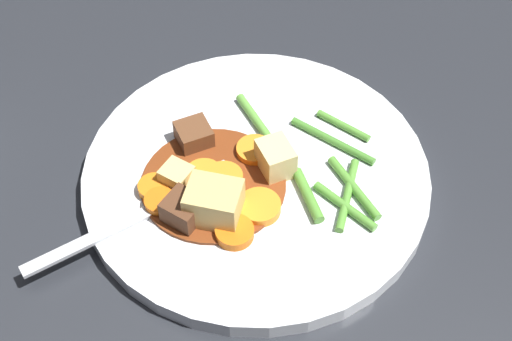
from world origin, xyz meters
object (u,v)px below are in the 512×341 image
(potato_chunk_0, at_px, (214,204))
(meat_chunk_0, at_px, (194,135))
(carrot_slice_4, at_px, (224,180))
(carrot_slice_5, at_px, (259,151))
(dinner_plate, at_px, (256,176))
(carrot_slice_0, at_px, (253,207))
(carrot_slice_3, at_px, (235,232))
(carrot_slice_6, at_px, (160,202))
(potato_chunk_2, at_px, (177,177))
(carrot_slice_1, at_px, (204,176))
(carrot_slice_2, at_px, (154,188))
(meat_chunk_1, at_px, (184,210))
(potato_chunk_1, at_px, (276,159))
(fork, at_px, (139,217))

(potato_chunk_0, relative_size, meat_chunk_0, 1.50)
(carrot_slice_4, height_order, carrot_slice_5, carrot_slice_4)
(dinner_plate, bearing_deg, carrot_slice_4, 25.67)
(carrot_slice_0, bearing_deg, meat_chunk_0, -58.82)
(carrot_slice_0, distance_m, meat_chunk_0, 0.08)
(carrot_slice_3, distance_m, potato_chunk_0, 0.03)
(carrot_slice_6, height_order, potato_chunk_2, potato_chunk_2)
(carrot_slice_5, relative_size, carrot_slice_6, 1.21)
(carrot_slice_6, xyz_separation_m, meat_chunk_0, (-0.03, -0.06, 0.00))
(carrot_slice_1, distance_m, potato_chunk_0, 0.04)
(carrot_slice_4, bearing_deg, carrot_slice_5, -134.86)
(dinner_plate, relative_size, carrot_slice_2, 11.12)
(dinner_plate, height_order, potato_chunk_2, potato_chunk_2)
(meat_chunk_1, bearing_deg, dinner_plate, -142.33)
(carrot_slice_0, bearing_deg, carrot_slice_2, -17.34)
(dinner_plate, bearing_deg, potato_chunk_2, 8.88)
(dinner_plate, xyz_separation_m, carrot_slice_5, (-0.00, -0.02, 0.01))
(potato_chunk_1, xyz_separation_m, meat_chunk_0, (0.06, -0.03, -0.00))
(dinner_plate, height_order, meat_chunk_0, meat_chunk_0)
(carrot_slice_3, bearing_deg, carrot_slice_5, -106.72)
(carrot_slice_3, height_order, potato_chunk_0, potato_chunk_0)
(meat_chunk_0, height_order, meat_chunk_1, meat_chunk_1)
(carrot_slice_4, distance_m, meat_chunk_0, 0.05)
(carrot_slice_1, distance_m, fork, 0.06)
(carrot_slice_0, relative_size, carrot_slice_2, 1.32)
(carrot_slice_0, relative_size, carrot_slice_5, 1.11)
(potato_chunk_0, distance_m, fork, 0.06)
(potato_chunk_1, bearing_deg, meat_chunk_1, 31.18)
(carrot_slice_2, height_order, carrot_slice_5, same)
(dinner_plate, height_order, carrot_slice_2, carrot_slice_2)
(carrot_slice_2, xyz_separation_m, meat_chunk_0, (-0.03, -0.05, 0.01))
(dinner_plate, distance_m, carrot_slice_5, 0.02)
(meat_chunk_1, bearing_deg, carrot_slice_5, -134.70)
(meat_chunk_1, bearing_deg, carrot_slice_2, -50.38)
(carrot_slice_1, height_order, carrot_slice_2, same)
(dinner_plate, bearing_deg, carrot_slice_3, 71.95)
(carrot_slice_0, relative_size, carrot_slice_3, 1.13)
(carrot_slice_3, relative_size, potato_chunk_2, 1.32)
(carrot_slice_1, bearing_deg, carrot_slice_2, 14.02)
(carrot_slice_1, height_order, fork, carrot_slice_1)
(carrot_slice_2, bearing_deg, potato_chunk_2, -161.45)
(carrot_slice_0, height_order, potato_chunk_0, potato_chunk_0)
(dinner_plate, bearing_deg, carrot_slice_2, 11.12)
(dinner_plate, bearing_deg, meat_chunk_1, 37.67)
(carrot_slice_2, bearing_deg, meat_chunk_1, 129.62)
(carrot_slice_2, distance_m, potato_chunk_0, 0.06)
(carrot_slice_5, distance_m, carrot_slice_6, 0.09)
(carrot_slice_0, relative_size, potato_chunk_1, 1.12)
(carrot_slice_3, relative_size, fork, 0.18)
(carrot_slice_6, bearing_deg, meat_chunk_1, 142.95)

